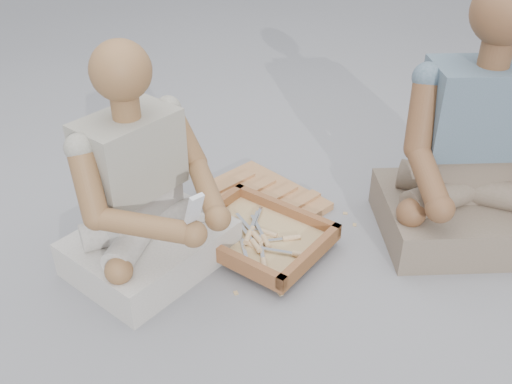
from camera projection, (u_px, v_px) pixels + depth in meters
The scene contains 33 objects.
ground at pixel (248, 288), 2.09m from camera, with size 60.00×60.00×0.00m, color gray.
carved_panel at pixel (264, 198), 2.57m from camera, with size 0.53×0.35×0.04m, color #AE7143.
tool_tray at pixel (258, 235), 2.26m from camera, with size 0.56×0.47×0.07m.
chisel_0 at pixel (255, 235), 2.23m from camera, with size 0.20×0.13×0.02m.
chisel_1 at pixel (249, 234), 2.24m from camera, with size 0.09×0.21×0.02m.
chisel_2 at pixel (264, 262), 2.11m from camera, with size 0.14×0.19×0.02m.
chisel_3 at pixel (252, 230), 2.27m from camera, with size 0.08×0.22×0.02m.
chisel_4 at pixel (247, 261), 2.12m from camera, with size 0.16×0.18×0.02m.
chisel_5 at pixel (254, 242), 2.20m from camera, with size 0.19×0.14×0.02m.
chisel_6 at pixel (296, 254), 2.14m from camera, with size 0.22×0.08×0.02m.
chisel_7 at pixel (251, 244), 2.20m from camera, with size 0.22×0.05×0.02m.
chisel_8 at pixel (264, 238), 2.23m from camera, with size 0.17×0.16×0.02m.
chisel_9 at pixel (286, 238), 2.24m from camera, with size 0.18×0.16×0.02m.
chisel_10 at pixel (264, 232), 2.28m from camera, with size 0.22×0.02×0.02m.
wood_chip_0 at pixel (216, 240), 2.33m from camera, with size 0.02×0.01×0.00m, color tan.
wood_chip_1 at pixel (222, 224), 2.43m from camera, with size 0.02×0.01×0.00m, color tan.
wood_chip_2 at pixel (251, 267), 2.19m from camera, with size 0.02×0.01×0.00m, color tan.
wood_chip_3 at pixel (237, 190), 2.65m from camera, with size 0.02×0.01×0.00m, color tan.
wood_chip_4 at pixel (203, 263), 2.20m from camera, with size 0.02×0.01×0.00m, color tan.
wood_chip_5 at pixel (303, 221), 2.44m from camera, with size 0.02×0.01×0.00m, color tan.
wood_chip_6 at pixel (187, 246), 2.29m from camera, with size 0.02×0.01×0.00m, color tan.
wood_chip_7 at pixel (320, 224), 2.42m from camera, with size 0.02×0.01×0.00m, color tan.
wood_chip_8 at pixel (168, 240), 2.33m from camera, with size 0.02×0.01×0.00m, color tan.
wood_chip_9 at pixel (236, 293), 2.06m from camera, with size 0.02×0.01×0.00m, color tan.
wood_chip_10 at pixel (263, 228), 2.40m from camera, with size 0.02×0.01×0.00m, color tan.
wood_chip_11 at pixel (220, 258), 2.23m from camera, with size 0.02×0.01×0.00m, color tan.
wood_chip_12 at pixel (308, 204), 2.55m from camera, with size 0.02×0.01×0.00m, color tan.
wood_chip_13 at pixel (345, 213), 2.49m from camera, with size 0.02×0.01×0.00m, color tan.
wood_chip_14 at pixel (280, 294), 2.06m from camera, with size 0.02×0.01×0.00m, color tan.
wood_chip_15 at pixel (355, 225), 2.42m from camera, with size 0.02×0.01×0.00m, color tan.
craftsman at pixel (144, 198), 2.05m from camera, with size 0.62×0.62×0.87m.
companion at pixel (475, 160), 2.20m from camera, with size 0.83×0.79×1.02m.
mobile_phone at pixel (194, 208), 1.78m from camera, with size 0.07×0.06×0.12m.
Camera 1 is at (0.82, -1.34, 1.43)m, focal length 40.00 mm.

